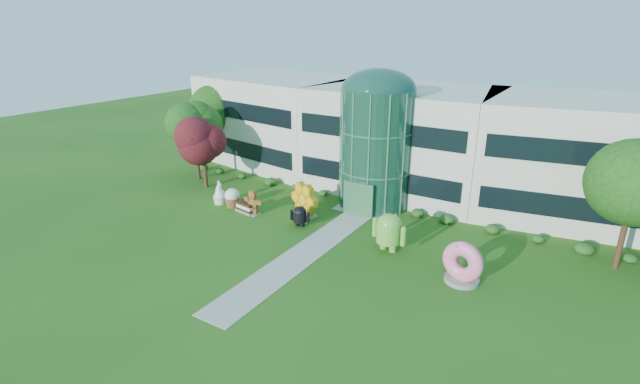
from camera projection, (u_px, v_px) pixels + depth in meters
The scene contains 14 objects.
ground at pixel (295, 260), 30.61m from camera, with size 140.00×140.00×0.00m, color #215114.
building at pixel (404, 138), 43.39m from camera, with size 46.00×15.00×9.30m, color beige, non-canonical shape.
atrium at pixel (376, 149), 38.51m from camera, with size 6.00×6.00×9.80m, color #194738.
walkway at pixel (312, 248), 32.20m from camera, with size 2.40×20.00×0.04m, color #9E9E93.
tree_red at pixel (204, 157), 43.23m from camera, with size 4.00×4.00×6.00m, color #3F0C14, non-canonical shape.
trees_backdrop at pixel (381, 154), 39.55m from camera, with size 52.00×8.00×8.40m, color #104312, non-canonical shape.
android_green at pixel (389, 229), 31.49m from camera, with size 2.77×1.84×3.13m, color #68BA3B, non-canonical shape.
android_black at pixel (300, 215), 35.44m from camera, with size 1.68×1.13×1.91m, color black, non-canonical shape.
donut at pixel (464, 262), 27.65m from camera, with size 2.59×1.24×2.69m, color #EC5996, non-canonical shape.
gingerbread at pixel (253, 202), 37.63m from camera, with size 2.28×0.88×2.11m, color brown, non-canonical shape.
ice_cream_sandwich at pixel (247, 207), 38.30m from camera, with size 1.93×0.96×0.86m, color #321E0B, non-canonical shape.
honeycomb at pixel (304, 201), 37.47m from camera, with size 3.15×1.13×2.48m, color yellow, non-canonical shape.
froyo at pixel (219, 192), 39.93m from camera, with size 1.23×1.23×2.11m, color white, non-canonical shape.
cupcake at pixel (232, 198), 39.28m from camera, with size 1.37×1.37×1.64m, color white, non-canonical shape.
Camera 1 is at (15.70, -22.27, 14.76)m, focal length 26.00 mm.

